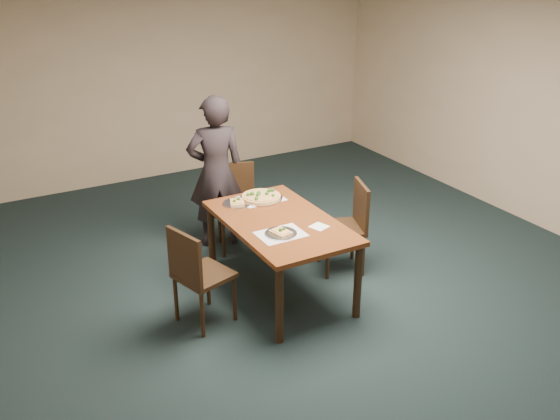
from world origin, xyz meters
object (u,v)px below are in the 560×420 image
slice_plate_far (237,203)px  slice_plate_near (281,233)px  pizza_pan (261,196)px  dining_table (280,229)px  chair_left (196,272)px  chair_right (349,222)px  diner (216,172)px  chair_far (237,201)px

slice_plate_far → slice_plate_near: bearing=-87.1°
pizza_pan → slice_plate_near: size_ratio=1.50×
dining_table → slice_plate_near: size_ratio=5.36×
chair_left → dining_table: bearing=-98.8°
chair_left → slice_plate_far: 0.98m
dining_table → chair_right: (0.83, 0.08, -0.14)m
chair_right → pizza_pan: bearing=-102.3°
diner → slice_plate_near: 1.50m
dining_table → chair_far: chair_far is taller
diner → slice_plate_near: size_ratio=5.89×
pizza_pan → slice_plate_far: bearing=179.9°
dining_table → slice_plate_far: size_ratio=5.36×
chair_right → slice_plate_far: chair_right is taller
chair_left → pizza_pan: (0.96, 0.65, 0.26)m
chair_far → pizza_pan: bearing=-72.0°
dining_table → slice_plate_far: slice_plate_far is taller
chair_right → slice_plate_far: (-1.00, 0.45, 0.25)m
chair_far → chair_left: (-0.95, -1.21, 0.00)m
slice_plate_far → dining_table: bearing=-71.8°
slice_plate_near → slice_plate_far: 0.79m
chair_left → diner: bearing=-46.6°
chair_far → chair_left: same height
chair_right → diner: (-0.91, 1.17, 0.31)m
dining_table → chair_right: 0.85m
diner → pizza_pan: bearing=116.8°
dining_table → pizza_pan: (0.08, 0.53, 0.12)m
dining_table → slice_plate_far: 0.57m
chair_far → diner: diner is taller
chair_left → chair_right: same height
chair_far → diner: size_ratio=0.55×
chair_left → slice_plate_far: chair_left is taller
chair_far → dining_table: bearing=-76.7°
chair_left → pizza_pan: chair_left is taller
dining_table → slice_plate_near: 0.31m
pizza_pan → slice_plate_far: pizza_pan is taller
slice_plate_near → slice_plate_far: bearing=92.9°
diner → slice_plate_far: (-0.10, -0.72, -0.06)m
dining_table → chair_left: (-0.87, -0.12, -0.14)m
chair_right → pizza_pan: chair_right is taller
diner → pizza_pan: (0.16, -0.72, -0.05)m
dining_table → slice_plate_far: (-0.17, 0.53, 0.10)m
slice_plate_near → diner: bearing=87.9°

